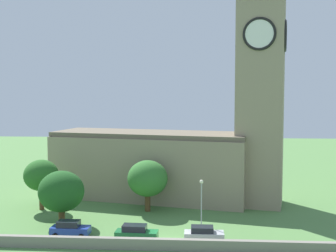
% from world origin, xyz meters
% --- Properties ---
extents(ground_plane, '(200.00, 200.00, 0.00)m').
position_xyz_m(ground_plane, '(0.00, 15.00, 0.00)').
color(ground_plane, '#517F42').
extents(church, '(37.09, 16.80, 34.92)m').
position_xyz_m(church, '(1.30, 19.87, 9.21)').
color(church, gray).
rests_on(church, ground).
extents(quay_barrier, '(44.42, 0.70, 1.22)m').
position_xyz_m(quay_barrier, '(0.00, -2.56, 0.61)').
color(quay_barrier, gray).
rests_on(quay_barrier, ground).
extents(car_blue, '(4.47, 2.17, 1.87)m').
position_xyz_m(car_blue, '(-11.22, 1.03, 0.94)').
color(car_blue, '#233D9E').
rests_on(car_blue, ground).
extents(car_green, '(4.79, 2.23, 1.88)m').
position_xyz_m(car_green, '(-3.41, -0.04, 0.95)').
color(car_green, '#1E6B38').
rests_on(car_green, ground).
extents(car_silver, '(4.40, 2.13, 1.75)m').
position_xyz_m(car_silver, '(4.10, 0.30, 0.89)').
color(car_silver, silver).
rests_on(car_silver, ground).
extents(streetlamp_west_mid, '(0.44, 0.44, 6.42)m').
position_xyz_m(streetlamp_west_mid, '(3.87, 3.19, 4.34)').
color(streetlamp_west_mid, '#9EA0A5').
rests_on(streetlamp_west_mid, ground).
extents(tree_riverside_west, '(5.73, 5.73, 6.81)m').
position_xyz_m(tree_riverside_west, '(-13.63, 5.64, 4.21)').
color(tree_riverside_west, brown).
rests_on(tree_riverside_west, ground).
extents(tree_riverside_east, '(4.90, 4.90, 7.14)m').
position_xyz_m(tree_riverside_east, '(-18.65, 12.44, 4.89)').
color(tree_riverside_east, brown).
rests_on(tree_riverside_east, ground).
extents(tree_churchyard, '(5.62, 5.62, 7.18)m').
position_xyz_m(tree_churchyard, '(-3.54, 12.60, 4.62)').
color(tree_churchyard, brown).
rests_on(tree_churchyard, ground).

